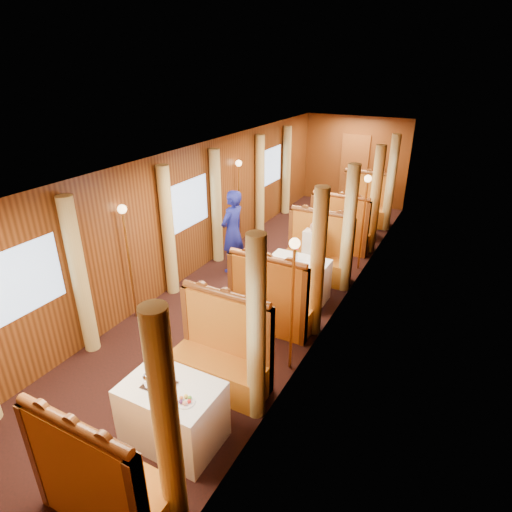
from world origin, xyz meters
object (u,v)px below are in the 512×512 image
Objects in this scene: table_near at (173,413)px; banquette_mid_fwd at (271,305)px; table_far at (353,220)px; banquette_far_aft at (364,207)px; fruit_plate at (185,401)px; steward at (233,232)px; banquette_mid_aft at (317,257)px; rose_vase_mid at (296,252)px; tea_tray at (159,385)px; teapot_back at (166,378)px; banquette_near_fwd at (103,484)px; banquette_far_fwd at (340,232)px; rose_vase_far at (356,198)px; banquette_near_aft at (221,358)px; table_mid at (296,281)px; teapot_right at (164,389)px; passenger at (313,246)px; teapot_left at (148,382)px.

banquette_mid_fwd is at bearing 90.00° from table_near.
table_far is (0.00, 7.00, 0.00)m from table_near.
banquette_far_aft is 6.70× the size of fruit_plate.
steward is at bearing -111.57° from banquette_far_aft.
table_near is at bearing -90.00° from banquette_mid_aft.
rose_vase_mid is at bearing 91.51° from banquette_mid_fwd.
table_near is 0.40m from tea_tray.
banquette_mid_aft is 8.26× the size of teapot_back.
banquette_near_fwd is 1.03m from tea_tray.
banquette_far_fwd reaches higher than teapot_back.
banquette_far_aft is at bearing 90.47° from rose_vase_far.
steward is at bearing 107.58° from banquette_near_fwd.
banquette_near_aft is 1.11m from tea_tray.
steward is (-1.59, -4.02, 0.41)m from banquette_far_aft.
rose_vase_far is 0.22× the size of steward.
tea_tray is 0.94× the size of rose_vase_far.
banquette_near_fwd reaches higher than table_mid.
banquette_near_fwd reaches higher than teapot_back.
steward is (-1.48, 4.04, 0.08)m from tea_tray.
table_mid is at bearing 90.00° from table_near.
table_far is 7.11m from teapot_right.
banquette_far_fwd is at bearing 147.47° from steward.
banquette_near_aft reaches higher than fruit_plate.
table_near is at bearing 78.87° from teapot_right.
banquette_near_aft is 0.80× the size of steward.
rose_vase_far is at bearing 95.02° from teapot_back.
banquette_near_aft is 1.17m from teapot_right.
teapot_right is at bearing -89.86° from table_mid.
table_near is at bearing 21.73° from tea_tray.
table_mid is 2.92× the size of rose_vase_far.
banquette_near_aft is at bearing -90.00° from passenger.
rose_vase_mid reaches higher than fruit_plate.
table_far is (0.00, 4.51, -0.05)m from banquette_mid_fwd.
teapot_right is (0.01, -8.11, 0.38)m from banquette_far_aft.
rose_vase_mid is 0.47× the size of passenger.
tea_tray is at bearing 139.24° from teapot_right.
table_near is at bearing -90.00° from banquette_far_fwd.
banquette_mid_fwd is 1.00× the size of banquette_far_fwd.
banquette_mid_aft reaches higher than table_mid.
teapot_left is at bearing -92.65° from rose_vase_mid.
banquette_mid_aft is 3.72× the size of rose_vase_far.
steward is at bearing 125.36° from teapot_left.
fruit_plate is (0.28, -8.12, 0.35)m from banquette_far_aft.
tea_tray is at bearing 170.49° from fruit_plate.
table_mid is at bearing 88.25° from tea_tray.
banquette_far_fwd reaches higher than fruit_plate.
banquette_far_aft is 8.12m from teapot_right.
rose_vase_far is 2.74m from passenger.
banquette_mid_fwd is 7.83× the size of teapot_left.
banquette_mid_aft is 3.72× the size of rose_vase_mid.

